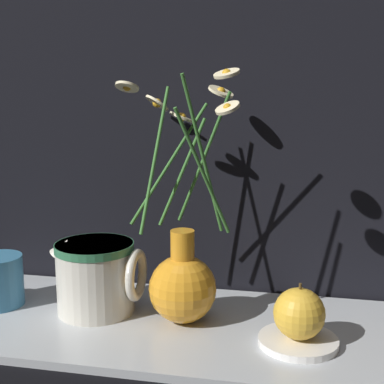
# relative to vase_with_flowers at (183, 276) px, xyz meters

# --- Properties ---
(ground_plane) EXTENTS (6.00, 6.00, 0.00)m
(ground_plane) POSITION_rel_vase_with_flowers_xyz_m (0.02, -0.01, -0.08)
(ground_plane) COLOR black
(shelf) EXTENTS (0.83, 0.30, 0.01)m
(shelf) POSITION_rel_vase_with_flowers_xyz_m (0.02, -0.01, -0.08)
(shelf) COLOR #B2B7BC
(shelf) RESTS_ON ground_plane
(vase_with_flowers) EXTENTS (0.20, 0.22, 0.37)m
(vase_with_flowers) POSITION_rel_vase_with_flowers_xyz_m (0.00, 0.00, 0.00)
(vase_with_flowers) COLOR orange
(vase_with_flowers) RESTS_ON shelf
(ceramic_pitcher) EXTENTS (0.15, 0.12, 0.12)m
(ceramic_pitcher) POSITION_rel_vase_with_flowers_xyz_m (-0.14, 0.01, -0.01)
(ceramic_pitcher) COLOR beige
(ceramic_pitcher) RESTS_ON shelf
(saucer_plate) EXTENTS (0.11, 0.11, 0.01)m
(saucer_plate) POSITION_rel_vase_with_flowers_xyz_m (0.17, -0.05, -0.07)
(saucer_plate) COLOR white
(saucer_plate) RESTS_ON shelf
(orange_fruit) EXTENTS (0.07, 0.07, 0.08)m
(orange_fruit) POSITION_rel_vase_with_flowers_xyz_m (0.17, -0.05, -0.03)
(orange_fruit) COLOR gold
(orange_fruit) RESTS_ON saucer_plate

